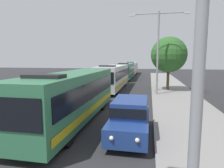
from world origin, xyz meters
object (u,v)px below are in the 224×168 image
bus_second_in_line (113,76)px  bus_fourth_in_line (132,68)px  bus_lead (73,95)px  white_suv (130,116)px  streetlamp_mid (158,45)px  roadside_tree (169,55)px  bus_middle (126,70)px

bus_second_in_line → bus_fourth_in_line: bearing=90.0°
bus_second_in_line → bus_fourth_in_line: 25.71m
bus_lead → white_suv: size_ratio=2.40×
white_suv → streetlamp_mid: 12.52m
roadside_tree → streetlamp_mid: bearing=-115.0°
bus_second_in_line → roadside_tree: bearing=-1.9°
bus_fourth_in_line → roadside_tree: size_ratio=1.84×
streetlamp_mid → roadside_tree: bearing=65.0°
bus_middle → roadside_tree: roadside_tree is taller
bus_second_in_line → streetlamp_mid: 7.31m
bus_lead → streetlamp_mid: bearing=61.5°
white_suv → streetlamp_mid: (1.70, 11.61, 4.36)m
bus_middle → white_suv: (3.70, -27.97, -0.66)m
bus_second_in_line → white_suv: bus_second_in_line is taller
bus_lead → bus_second_in_line: bearing=90.0°
bus_lead → bus_fourth_in_line: 38.90m
bus_second_in_line → streetlamp_mid: streetlamp_mid is taller
bus_fourth_in_line → roadside_tree: 26.96m
bus_lead → white_suv: bus_lead is taller
bus_fourth_in_line → roadside_tree: bearing=-75.3°
white_suv → bus_lead: bearing=155.7°
bus_lead → bus_middle: (0.00, 26.31, 0.00)m
bus_second_in_line → white_suv: bearing=-76.0°
bus_middle → white_suv: bearing=-82.5°
bus_lead → bus_middle: same height
bus_fourth_in_line → streetlamp_mid: bearing=-79.4°
bus_lead → bus_second_in_line: same height
bus_middle → white_suv: bus_middle is taller
white_suv → bus_middle: bearing=97.5°
bus_fourth_in_line → white_suv: size_ratio=2.58×
streetlamp_mid → bus_second_in_line: bearing=149.0°
roadside_tree → bus_second_in_line: bearing=178.1°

